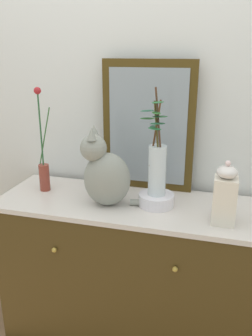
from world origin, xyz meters
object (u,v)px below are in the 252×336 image
jar_lidded_porcelain (225,196)px  vase_glass_clear (157,166)px  vase_slim_green (44,168)px  cat_sitting (105,173)px  sideboard (126,270)px  mirror_leaning (148,127)px  bowl_porcelain (156,200)px

jar_lidded_porcelain → vase_glass_clear: bearing=163.3°
vase_slim_green → jar_lidded_porcelain: bearing=-8.1°
cat_sitting → vase_slim_green: bearing=166.6°
vase_glass_clear → jar_lidded_porcelain: bearing=-16.7°
sideboard → mirror_leaning: bearing=74.4°
vase_slim_green → sideboard: bearing=-4.2°
mirror_leaning → vase_slim_green: size_ratio=1.24×
vase_glass_clear → jar_lidded_porcelain: size_ratio=1.78×
sideboard → jar_lidded_porcelain: (0.47, -0.10, 0.54)m
cat_sitting → vase_glass_clear: bearing=12.0°
sideboard → jar_lidded_porcelain: size_ratio=4.53×
mirror_leaning → bowl_porcelain: (0.09, -0.22, -0.31)m
cat_sitting → vase_slim_green: size_ratio=0.71×
vase_slim_green → jar_lidded_porcelain: size_ratio=1.91×
cat_sitting → vase_slim_green: 0.39m
mirror_leaning → jar_lidded_porcelain: bearing=-37.5°
mirror_leaning → cat_sitting: bearing=-118.9°
sideboard → vase_slim_green: size_ratio=2.37×
vase_glass_clear → sideboard: bearing=178.4°
cat_sitting → jar_lidded_porcelain: 0.56m
sideboard → cat_sitting: bearing=-148.2°
mirror_leaning → bowl_porcelain: mirror_leaning is taller
cat_sitting → bowl_porcelain: size_ratio=2.27×
vase_slim_green → vase_glass_clear: size_ratio=1.07×
sideboard → vase_slim_green: bearing=175.8°
sideboard → mirror_leaning: size_ratio=1.91×
vase_glass_clear → bowl_porcelain: bearing=41.6°
vase_slim_green → bowl_porcelain: 0.63m
bowl_porcelain → vase_glass_clear: size_ratio=0.34×
cat_sitting → sideboard: bearing=31.8°
mirror_leaning → vase_glass_clear: mirror_leaning is taller
mirror_leaning → jar_lidded_porcelain: 0.56m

